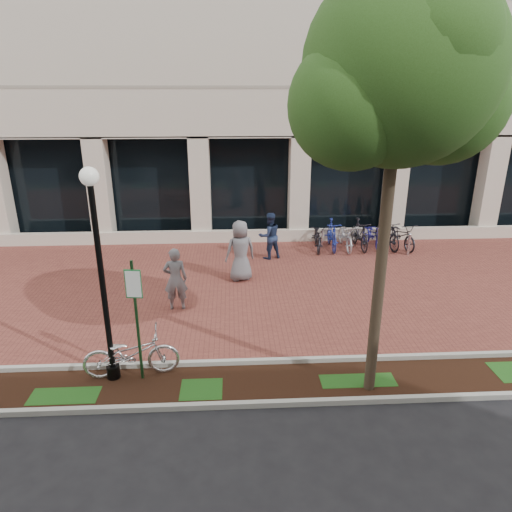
{
  "coord_description": "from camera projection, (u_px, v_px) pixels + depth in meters",
  "views": [
    {
      "loc": [
        -0.74,
        -13.42,
        5.84
      ],
      "look_at": [
        -0.06,
        -0.8,
        1.28
      ],
      "focal_mm": 32.0,
      "sensor_mm": 36.0,
      "label": 1
    }
  ],
  "objects": [
    {
      "name": "curb_street_side",
      "position": [
        273.0,
        404.0,
        8.97
      ],
      "size": [
        40.0,
        0.12,
        0.12
      ],
      "primitive_type": "cube",
      "color": "#AAABA1",
      "rests_on": "ground"
    },
    {
      "name": "curb_plaza_side",
      "position": [
        267.0,
        361.0,
        10.38
      ],
      "size": [
        40.0,
        0.12,
        0.12
      ],
      "primitive_type": "cube",
      "color": "#AAABA1",
      "rests_on": "ground"
    },
    {
      "name": "pedestrian_left",
      "position": [
        175.0,
        279.0,
        12.73
      ],
      "size": [
        0.7,
        0.49,
        1.82
      ],
      "primitive_type": "imported",
      "rotation": [
        0.0,
        0.0,
        3.23
      ],
      "color": "slate",
      "rests_on": "ground"
    },
    {
      "name": "planting_strip",
      "position": [
        270.0,
        383.0,
        9.69
      ],
      "size": [
        40.0,
        1.5,
        0.01
      ],
      "primitive_type": "cube",
      "color": "black",
      "rests_on": "ground"
    },
    {
      "name": "lamppost",
      "position": [
        100.0,
        268.0,
        9.02
      ],
      "size": [
        0.36,
        0.36,
        4.55
      ],
      "color": "black",
      "rests_on": "ground"
    },
    {
      "name": "bollard",
      "position": [
        409.0,
        244.0,
        17.15
      ],
      "size": [
        0.12,
        0.12,
        0.87
      ],
      "color": "silver",
      "rests_on": "ground"
    },
    {
      "name": "bike_rack_cluster",
      "position": [
        360.0,
        235.0,
        17.88
      ],
      "size": [
        4.29,
        2.09,
        1.16
      ],
      "rotation": [
        0.0,
        0.0,
        0.01
      ],
      "color": "black",
      "rests_on": "ground"
    },
    {
      "name": "pedestrian_right",
      "position": [
        240.0,
        251.0,
        14.7
      ],
      "size": [
        1.12,
        0.9,
        2.01
      ],
      "primitive_type": "imported",
      "rotation": [
        0.0,
        0.0,
        3.44
      ],
      "color": "slate",
      "rests_on": "ground"
    },
    {
      "name": "ground",
      "position": [
        256.0,
        285.0,
        14.62
      ],
      "size": [
        120.0,
        120.0,
        0.0
      ],
      "primitive_type": "plane",
      "color": "black",
      "rests_on": "ground"
    },
    {
      "name": "parking_sign",
      "position": [
        136.0,
        307.0,
        9.27
      ],
      "size": [
        0.34,
        0.07,
        2.72
      ],
      "rotation": [
        0.0,
        0.0,
        -0.11
      ],
      "color": "#163C1C",
      "rests_on": "ground"
    },
    {
      "name": "street_tree",
      "position": [
        402.0,
        81.0,
        7.54
      ],
      "size": [
        3.93,
        3.27,
        7.85
      ],
      "color": "#483A29",
      "rests_on": "ground"
    },
    {
      "name": "brick_plaza",
      "position": [
        256.0,
        285.0,
        14.62
      ],
      "size": [
        40.0,
        9.0,
        0.01
      ],
      "primitive_type": "cube",
      "color": "brown",
      "rests_on": "ground"
    },
    {
      "name": "pedestrian_mid",
      "position": [
        269.0,
        236.0,
        16.69
      ],
      "size": [
        1.02,
        0.91,
        1.74
      ],
      "primitive_type": "imported",
      "rotation": [
        0.0,
        0.0,
        3.49
      ],
      "color": "#1F2D4E",
      "rests_on": "ground"
    },
    {
      "name": "locked_bicycle",
      "position": [
        131.0,
        354.0,
        9.8
      ],
      "size": [
        2.12,
        0.95,
        1.08
      ],
      "primitive_type": "imported",
      "rotation": [
        0.0,
        0.0,
        1.69
      ],
      "color": "silver",
      "rests_on": "ground"
    }
  ]
}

